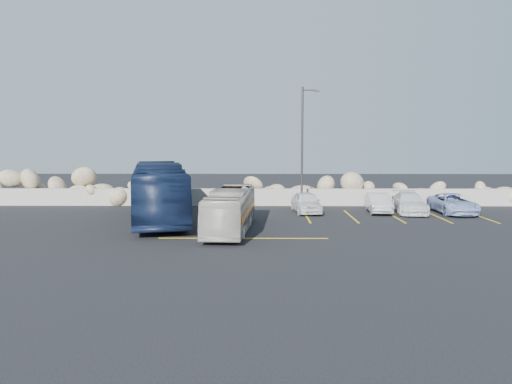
{
  "coord_description": "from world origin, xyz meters",
  "views": [
    {
      "loc": [
        -0.18,
        -22.95,
        4.63
      ],
      "look_at": [
        -0.44,
        4.0,
        1.8
      ],
      "focal_mm": 35.0,
      "sensor_mm": 36.0,
      "label": 1
    }
  ],
  "objects_px": {
    "vintage_bus": "(230,210)",
    "lamppost": "(303,145)",
    "car_a": "(306,202)",
    "car_c": "(409,203)",
    "car_d": "(453,204)",
    "tour_coach": "(159,191)",
    "car_b": "(378,203)"
  },
  "relations": [
    {
      "from": "car_a",
      "to": "car_c",
      "type": "height_order",
      "value": "car_a"
    },
    {
      "from": "car_b",
      "to": "car_c",
      "type": "relative_size",
      "value": 0.84
    },
    {
      "from": "vintage_bus",
      "to": "car_a",
      "type": "relative_size",
      "value": 2.02
    },
    {
      "from": "lamppost",
      "to": "car_c",
      "type": "relative_size",
      "value": 1.82
    },
    {
      "from": "car_a",
      "to": "car_c",
      "type": "bearing_deg",
      "value": -6.66
    },
    {
      "from": "lamppost",
      "to": "vintage_bus",
      "type": "height_order",
      "value": "lamppost"
    },
    {
      "from": "lamppost",
      "to": "car_b",
      "type": "xyz_separation_m",
      "value": [
        4.77,
        -0.84,
        -3.69
      ]
    },
    {
      "from": "car_a",
      "to": "vintage_bus",
      "type": "bearing_deg",
      "value": -129.75
    },
    {
      "from": "car_b",
      "to": "car_c",
      "type": "xyz_separation_m",
      "value": [
        1.94,
        -0.15,
        0.03
      ]
    },
    {
      "from": "car_a",
      "to": "car_b",
      "type": "height_order",
      "value": "car_a"
    },
    {
      "from": "car_d",
      "to": "vintage_bus",
      "type": "bearing_deg",
      "value": -155.94
    },
    {
      "from": "tour_coach",
      "to": "car_c",
      "type": "relative_size",
      "value": 2.7
    },
    {
      "from": "tour_coach",
      "to": "car_b",
      "type": "bearing_deg",
      "value": -0.12
    },
    {
      "from": "car_b",
      "to": "car_c",
      "type": "bearing_deg",
      "value": -0.75
    },
    {
      "from": "lamppost",
      "to": "car_b",
      "type": "bearing_deg",
      "value": -9.98
    },
    {
      "from": "lamppost",
      "to": "tour_coach",
      "type": "distance_m",
      "value": 9.82
    },
    {
      "from": "tour_coach",
      "to": "car_c",
      "type": "distance_m",
      "value": 15.64
    },
    {
      "from": "lamppost",
      "to": "tour_coach",
      "type": "xyz_separation_m",
      "value": [
        -8.63,
        -3.87,
        -2.64
      ]
    },
    {
      "from": "car_d",
      "to": "tour_coach",
      "type": "bearing_deg",
      "value": -172.18
    },
    {
      "from": "tour_coach",
      "to": "car_d",
      "type": "xyz_separation_m",
      "value": [
        18.01,
        2.67,
        -1.03
      ]
    },
    {
      "from": "vintage_bus",
      "to": "car_a",
      "type": "bearing_deg",
      "value": 59.9
    },
    {
      "from": "car_b",
      "to": "car_d",
      "type": "relative_size",
      "value": 0.82
    },
    {
      "from": "vintage_bus",
      "to": "car_d",
      "type": "bearing_deg",
      "value": 28.55
    },
    {
      "from": "car_a",
      "to": "car_d",
      "type": "xyz_separation_m",
      "value": [
        9.22,
        -0.31,
        -0.04
      ]
    },
    {
      "from": "car_b",
      "to": "car_d",
      "type": "xyz_separation_m",
      "value": [
        4.62,
        -0.36,
        0.02
      ]
    },
    {
      "from": "car_c",
      "to": "vintage_bus",
      "type": "bearing_deg",
      "value": -143.43
    },
    {
      "from": "car_c",
      "to": "car_d",
      "type": "height_order",
      "value": "car_c"
    },
    {
      "from": "tour_coach",
      "to": "car_d",
      "type": "distance_m",
      "value": 18.24
    },
    {
      "from": "lamppost",
      "to": "car_d",
      "type": "relative_size",
      "value": 1.78
    },
    {
      "from": "tour_coach",
      "to": "car_d",
      "type": "height_order",
      "value": "tour_coach"
    },
    {
      "from": "vintage_bus",
      "to": "tour_coach",
      "type": "height_order",
      "value": "tour_coach"
    },
    {
      "from": "vintage_bus",
      "to": "lamppost",
      "type": "bearing_deg",
      "value": 64.12
    }
  ]
}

